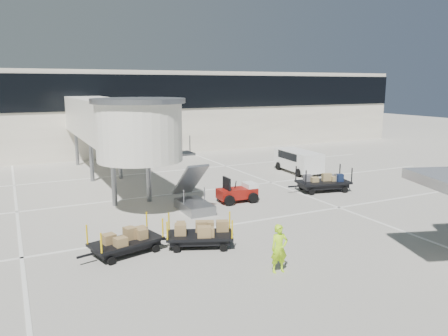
{
  "coord_description": "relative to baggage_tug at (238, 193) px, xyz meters",
  "views": [
    {
      "loc": [
        -10.07,
        -16.02,
        6.72
      ],
      "look_at": [
        0.86,
        5.96,
        2.0
      ],
      "focal_mm": 35.0,
      "sensor_mm": 36.0,
      "label": 1
    }
  ],
  "objects": [
    {
      "name": "ground",
      "position": [
        -1.6,
        -5.62,
        -0.55
      ],
      "size": [
        140.0,
        140.0,
        0.0
      ],
      "primitive_type": "plane",
      "color": "#BCB6A8",
      "rests_on": "ground"
    },
    {
      "name": "lane_markings",
      "position": [
        -2.27,
        3.72,
        -0.54
      ],
      "size": [
        40.0,
        30.0,
        0.02
      ],
      "color": "white",
      "rests_on": "ground"
    },
    {
      "name": "box_cart_near",
      "position": [
        -4.83,
        -5.61,
        -0.02
      ],
      "size": [
        3.39,
        2.31,
        1.32
      ],
      "rotation": [
        0.0,
        0.0,
        -0.39
      ],
      "color": "black",
      "rests_on": "ground"
    },
    {
      "name": "minivan",
      "position": [
        8.24,
        5.61,
        0.46
      ],
      "size": [
        2.22,
        4.56,
        1.68
      ],
      "rotation": [
        0.0,
        0.0,
        -0.07
      ],
      "color": "white",
      "rests_on": "ground"
    },
    {
      "name": "baggage_tug",
      "position": [
        0.0,
        0.0,
        0.0
      ],
      "size": [
        2.35,
        1.56,
        1.5
      ],
      "rotation": [
        0.0,
        0.0,
        -0.05
      ],
      "color": "maroon",
      "rests_on": "ground"
    },
    {
      "name": "suitcase_cart",
      "position": [
        6.12,
        -0.17,
        0.01
      ],
      "size": [
        4.12,
        2.25,
        1.58
      ],
      "rotation": [
        0.0,
        0.0,
        -0.2
      ],
      "color": "black",
      "rests_on": "ground"
    },
    {
      "name": "ground_worker",
      "position": [
        -3.25,
        -9.19,
        0.35
      ],
      "size": [
        0.7,
        0.5,
        1.8
      ],
      "primitive_type": "imported",
      "rotation": [
        0.0,
        0.0,
        -0.12
      ],
      "color": "#AAEB18",
      "rests_on": "ground"
    },
    {
      "name": "jet_bridge",
      "position": [
        -5.57,
        6.65,
        3.74
      ],
      "size": [
        5.7,
        20.4,
        6.03
      ],
      "color": "white",
      "rests_on": "ground"
    },
    {
      "name": "box_cart_far",
      "position": [
        -7.76,
        -5.03,
        -0.02
      ],
      "size": [
        3.52,
        2.04,
        1.35
      ],
      "rotation": [
        0.0,
        0.0,
        0.25
      ],
      "color": "black",
      "rests_on": "ground"
    },
    {
      "name": "terminal",
      "position": [
        -1.95,
        24.32,
        3.56
      ],
      "size": [
        64.0,
        12.11,
        15.2
      ],
      "color": "white",
      "rests_on": "ground"
    }
  ]
}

